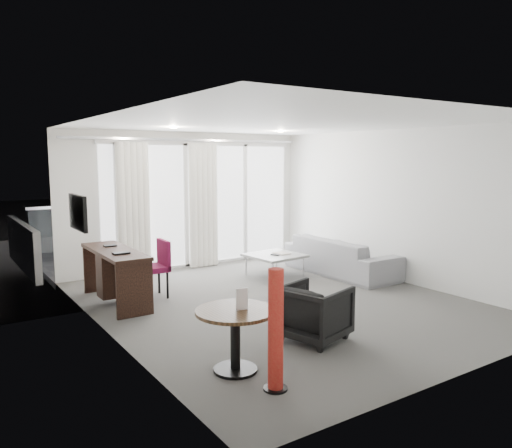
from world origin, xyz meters
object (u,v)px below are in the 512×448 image
round_table (235,340)px  sofa (341,256)px  desk (116,277)px  coffee_table (275,265)px  red_lamp (276,330)px  rattan_chair_b (235,224)px  desk_chair (152,269)px  rattan_chair_a (204,228)px  tub_armchair (314,312)px

round_table → sofa: size_ratio=0.35×
desk → coffee_table: bearing=1.2°
coffee_table → sofa: bearing=-24.3°
red_lamp → rattan_chair_b: 8.20m
red_lamp → sofa: bearing=39.8°
red_lamp → rattan_chair_b: size_ratio=1.24×
desk → desk_chair: 0.55m
desk → rattan_chair_b: (4.26, 3.64, 0.07)m
desk → rattan_chair_a: bearing=46.6°
red_lamp → desk_chair: bearing=86.3°
round_table → rattan_chair_b: (4.03, 6.64, 0.14)m
desk → tub_armchair: desk is taller
round_table → desk: bearing=94.3°
desk → red_lamp: red_lamp is taller
tub_armchair → sofa: bearing=-64.7°
desk_chair → rattan_chair_a: (2.72, 3.48, 0.02)m
desk → round_table: (0.23, -3.00, -0.08)m
tub_armchair → coffee_table: 3.18m
desk_chair → tub_armchair: (0.90, -2.74, -0.11)m
red_lamp → coffee_table: (2.58, 3.61, -0.37)m
desk_chair → rattan_chair_a: 4.41m
red_lamp → rattan_chair_a: (2.95, 7.01, -0.11)m
sofa → tub_armchair: bearing=131.8°
round_table → red_lamp: bearing=-80.1°
tub_armchair → red_lamp: bearing=108.5°
desk → round_table: size_ratio=2.12×
desk_chair → rattan_chair_a: rattan_chair_a is taller
tub_armchair → coffee_table: tub_armchair is taller
coffee_table → sofa: (1.13, -0.51, 0.13)m
tub_armchair → rattan_chair_a: 6.48m
rattan_chair_b → desk: bearing=-163.6°
tub_armchair → rattan_chair_b: (2.81, 6.40, 0.13)m
desk → sofa: (4.03, -0.45, -0.06)m
desk_chair → round_table: (-0.32, -2.98, -0.12)m
desk → tub_armchair: 3.12m
sofa → red_lamp: bearing=129.8°
tub_armchair → coffee_table: size_ratio=0.81×
rattan_chair_a → desk: bearing=-125.2°
desk → rattan_chair_b: 5.61m
tub_armchair → sofa: (2.59, 2.31, 0.00)m
rattan_chair_a → red_lamp: bearing=-104.6°
desk_chair → rattan_chair_b: bearing=46.7°
round_table → red_lamp: 0.61m
desk → round_table: desk is taller
round_table → red_lamp: (0.10, -0.55, 0.25)m
red_lamp → tub_armchair: bearing=35.0°
round_table → red_lamp: red_lamp is taller
desk_chair → desk: bearing=-179.6°
desk_chair → rattan_chair_b: size_ratio=0.96×
red_lamp → rattan_chair_b: red_lamp is taller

